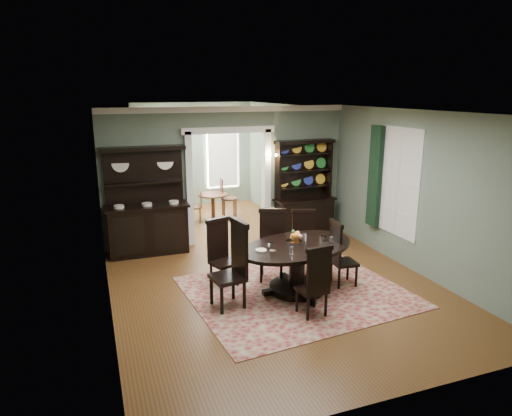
{
  "coord_description": "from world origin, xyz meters",
  "views": [
    {
      "loc": [
        -2.86,
        -6.6,
        3.34
      ],
      "look_at": [
        -0.22,
        0.6,
        1.35
      ],
      "focal_mm": 32.0,
      "sensor_mm": 36.0,
      "label": 1
    }
  ],
  "objects": [
    {
      "name": "parlor",
      "position": [
        0.0,
        5.53,
        1.52
      ],
      "size": [
        3.51,
        3.5,
        3.01
      ],
      "color": "brown",
      "rests_on": "ground"
    },
    {
      "name": "chair_far_left",
      "position": [
        -0.86,
        0.67,
        0.63
      ],
      "size": [
        0.55,
        0.54,
        1.19
      ],
      "rotation": [
        0.0,
        0.0,
        3.47
      ],
      "color": "black",
      "rests_on": "rug"
    },
    {
      "name": "right_window",
      "position": [
        2.69,
        0.93,
        1.6
      ],
      "size": [
        0.15,
        1.47,
        2.12
      ],
      "color": "white",
      "rests_on": "wall_right"
    },
    {
      "name": "doorway_trim",
      "position": [
        0.0,
        3.0,
        1.62
      ],
      "size": [
        2.08,
        0.25,
        2.57
      ],
      "color": "silver",
      "rests_on": "floor"
    },
    {
      "name": "rug",
      "position": [
        0.24,
        -0.12,
        0.01
      ],
      "size": [
        3.76,
        3.28,
        0.01
      ],
      "primitive_type": "cube",
      "rotation": [
        0.0,
        0.0,
        0.09
      ],
      "color": "maroon",
      "rests_on": "floor"
    },
    {
      "name": "wall_sconce",
      "position": [
        0.95,
        2.85,
        1.89
      ],
      "size": [
        0.27,
        0.21,
        0.21
      ],
      "color": "gold",
      "rests_on": "back_wall_right"
    },
    {
      "name": "dining_table",
      "position": [
        0.27,
        -0.07,
        0.58
      ],
      "size": [
        2.44,
        2.44,
        0.83
      ],
      "rotation": [
        0.0,
        0.0,
        0.3
      ],
      "color": "black",
      "rests_on": "rug"
    },
    {
      "name": "chair_far_mid",
      "position": [
        0.09,
        0.64,
        0.67
      ],
      "size": [
        0.61,
        0.6,
        1.28
      ],
      "rotation": [
        0.0,
        0.0,
        2.73
      ],
      "color": "black",
      "rests_on": "rug"
    },
    {
      "name": "centerpiece",
      "position": [
        0.24,
        0.02,
        0.9
      ],
      "size": [
        1.4,
        0.9,
        0.23
      ],
      "color": "white",
      "rests_on": "dining_table"
    },
    {
      "name": "parlor_table",
      "position": [
        0.07,
        4.67,
        0.46
      ],
      "size": [
        0.77,
        0.77,
        0.71
      ],
      "color": "#593019",
      "rests_on": "parlor_floor"
    },
    {
      "name": "room",
      "position": [
        0.0,
        0.04,
        1.58
      ],
      "size": [
        5.51,
        6.01,
        3.01
      ],
      "color": "brown",
      "rests_on": "ground"
    },
    {
      "name": "chair_end_right",
      "position": [
        1.06,
        -0.11,
        0.62
      ],
      "size": [
        0.45,
        0.47,
        1.17
      ],
      "rotation": [
        0.0,
        0.0,
        -1.66
      ],
      "color": "black",
      "rests_on": "rug"
    },
    {
      "name": "sideboard",
      "position": [
        -1.85,
        2.74,
        0.78
      ],
      "size": [
        1.7,
        0.61,
        2.24
      ],
      "rotation": [
        0.0,
        0.0,
        -0.01
      ],
      "color": "black",
      "rests_on": "floor"
    },
    {
      "name": "chair_end_left",
      "position": [
        -0.89,
        -0.21,
        0.74
      ],
      "size": [
        0.57,
        0.59,
        1.4
      ],
      "rotation": [
        0.0,
        0.0,
        1.73
      ],
      "color": "black",
      "rests_on": "rug"
    },
    {
      "name": "welsh_dresser",
      "position": [
        1.76,
        2.76,
        0.81
      ],
      "size": [
        1.45,
        0.59,
        2.24
      ],
      "rotation": [
        0.0,
        0.0,
        0.04
      ],
      "color": "black",
      "rests_on": "floor"
    },
    {
      "name": "chair_far_right",
      "position": [
        0.8,
        0.8,
        0.61
      ],
      "size": [
        0.54,
        0.53,
        1.16
      ],
      "rotation": [
        0.0,
        0.0,
        2.79
      ],
      "color": "black",
      "rests_on": "rug"
    },
    {
      "name": "parlor_chair_right",
      "position": [
        0.5,
        4.9,
        0.57
      ],
      "size": [
        0.46,
        0.45,
        1.06
      ],
      "rotation": [
        0.0,
        0.0,
        -1.7
      ],
      "color": "#593019",
      "rests_on": "parlor_floor"
    },
    {
      "name": "chair_near",
      "position": [
        0.13,
        -1.01,
        0.6
      ],
      "size": [
        0.46,
        0.44,
        1.15
      ],
      "rotation": [
        0.0,
        0.0,
        0.1
      ],
      "color": "black",
      "rests_on": "rug"
    },
    {
      "name": "parlor_chair_left",
      "position": [
        -0.36,
        4.63,
        0.45
      ],
      "size": [
        0.38,
        0.37,
        0.84
      ],
      "rotation": [
        0.0,
        0.0,
        1.36
      ],
      "color": "#593019",
      "rests_on": "parlor_floor"
    }
  ]
}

